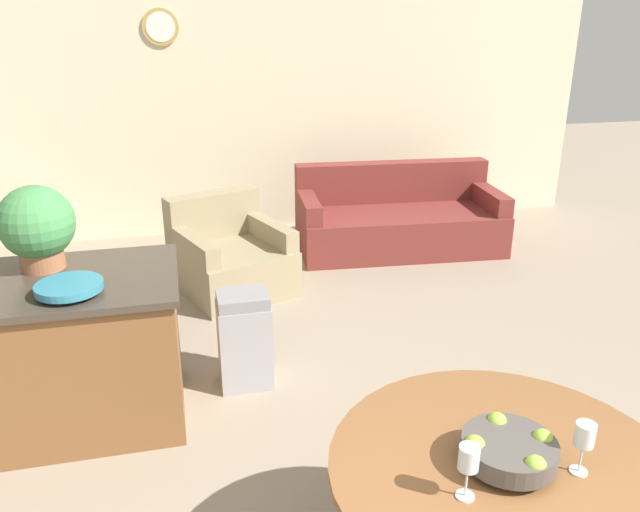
# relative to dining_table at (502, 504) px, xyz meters

# --- Properties ---
(wall_back) EXTENTS (8.00, 0.09, 2.70)m
(wall_back) POSITION_rel_dining_table_xyz_m (-0.35, 5.24, 0.75)
(wall_back) COLOR beige
(wall_back) RESTS_ON ground_plane
(dining_table) EXTENTS (1.29, 1.29, 0.78)m
(dining_table) POSITION_rel_dining_table_xyz_m (0.00, 0.00, 0.00)
(dining_table) COLOR brown
(dining_table) RESTS_ON ground_plane
(fruit_bowl) EXTENTS (0.34, 0.34, 0.13)m
(fruit_bowl) POSITION_rel_dining_table_xyz_m (0.00, 0.00, 0.25)
(fruit_bowl) COLOR #4C4742
(fruit_bowl) RESTS_ON dining_table
(wine_glass_left) EXTENTS (0.07, 0.07, 0.20)m
(wine_glass_left) POSITION_rel_dining_table_xyz_m (-0.22, -0.11, 0.33)
(wine_glass_left) COLOR silver
(wine_glass_left) RESTS_ON dining_table
(wine_glass_right) EXTENTS (0.07, 0.07, 0.20)m
(wine_glass_right) POSITION_rel_dining_table_xyz_m (0.23, -0.09, 0.33)
(wine_glass_right) COLOR silver
(wine_glass_right) RESTS_ON dining_table
(kitchen_island) EXTENTS (1.25, 0.90, 0.91)m
(kitchen_island) POSITION_rel_dining_table_xyz_m (-1.73, 1.82, -0.14)
(kitchen_island) COLOR brown
(kitchen_island) RESTS_ON ground_plane
(teal_bowl) EXTENTS (0.35, 0.35, 0.06)m
(teal_bowl) POSITION_rel_dining_table_xyz_m (-1.66, 1.60, 0.36)
(teal_bowl) COLOR teal
(teal_bowl) RESTS_ON kitchen_island
(potted_plant) EXTENTS (0.42, 0.42, 0.49)m
(potted_plant) POSITION_rel_dining_table_xyz_m (-1.86, 2.02, 0.57)
(potted_plant) COLOR #A36642
(potted_plant) RESTS_ON kitchen_island
(trash_bin) EXTENTS (0.33, 0.28, 0.65)m
(trash_bin) POSITION_rel_dining_table_xyz_m (-0.72, 1.98, -0.28)
(trash_bin) COLOR #9E9EA3
(trash_bin) RESTS_ON ground_plane
(couch) EXTENTS (2.13, 1.10, 0.84)m
(couch) POSITION_rel_dining_table_xyz_m (1.15, 4.23, -0.31)
(couch) COLOR maroon
(couch) RESTS_ON ground_plane
(armchair) EXTENTS (1.13, 1.17, 0.81)m
(armchair) POSITION_rel_dining_table_xyz_m (-0.66, 3.57, -0.32)
(armchair) COLOR #998966
(armchair) RESTS_ON ground_plane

